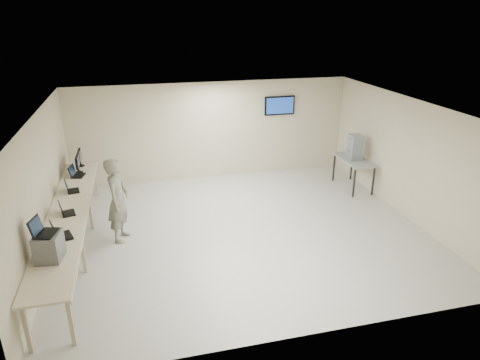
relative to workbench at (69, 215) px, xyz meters
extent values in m
cube|color=beige|center=(3.59, 0.00, -0.83)|extent=(8.00, 7.00, 0.01)
cube|color=silver|center=(3.59, 0.00, 1.97)|extent=(8.00, 7.00, 0.01)
cube|color=beige|center=(3.59, 3.50, 0.57)|extent=(8.00, 0.01, 2.80)
cube|color=beige|center=(3.59, -3.50, 0.57)|extent=(8.00, 0.01, 2.80)
cube|color=beige|center=(-0.41, 0.00, 0.57)|extent=(0.01, 7.00, 2.80)
cube|color=beige|center=(7.59, 0.00, 0.57)|extent=(0.01, 7.00, 2.80)
cube|color=black|center=(5.59, 3.48, 1.22)|extent=(0.15, 0.04, 0.15)
cube|color=black|center=(5.59, 3.44, 1.22)|extent=(0.90, 0.06, 0.55)
cube|color=navy|center=(5.59, 3.40, 1.22)|extent=(0.82, 0.01, 0.47)
cube|color=beige|center=(-0.01, 0.00, 0.05)|extent=(0.75, 6.00, 0.04)
cube|color=#B2A68A|center=(0.36, 0.00, 0.02)|extent=(0.02, 6.00, 0.06)
cube|color=#B2A68A|center=(-0.31, -2.85, -0.40)|extent=(0.06, 0.06, 0.86)
cube|color=#B2A68A|center=(0.29, -2.85, -0.40)|extent=(0.06, 0.06, 0.86)
cube|color=#B2A68A|center=(-0.31, -0.90, -0.40)|extent=(0.06, 0.06, 0.86)
cube|color=#B2A68A|center=(0.29, -0.90, -0.40)|extent=(0.06, 0.06, 0.86)
cube|color=#B2A68A|center=(-0.31, 0.90, -0.40)|extent=(0.06, 0.06, 0.86)
cube|color=#B2A68A|center=(0.29, 0.90, -0.40)|extent=(0.06, 0.06, 0.86)
cube|color=#B2A68A|center=(-0.31, 2.85, -0.40)|extent=(0.06, 0.06, 0.86)
cube|color=#B2A68A|center=(0.29, 2.85, -0.40)|extent=(0.06, 0.06, 0.86)
cube|color=#55585E|center=(-0.06, -1.80, 0.30)|extent=(0.45, 0.49, 0.46)
cube|color=black|center=(-0.06, -1.80, 0.54)|extent=(0.36, 0.44, 0.02)
cube|color=black|center=(-0.20, -1.80, 0.69)|extent=(0.16, 0.36, 0.27)
cube|color=#111F34|center=(-0.18, -1.80, 0.69)|extent=(0.13, 0.32, 0.23)
cube|color=black|center=(0.04, -1.08, 0.09)|extent=(0.39, 0.45, 0.02)
cube|color=black|center=(-0.10, -1.08, 0.24)|extent=(0.19, 0.37, 0.27)
cube|color=#111F34|center=(-0.08, -1.08, 0.24)|extent=(0.16, 0.32, 0.23)
cube|color=black|center=(0.01, -0.12, 0.08)|extent=(0.31, 0.38, 0.02)
cube|color=black|center=(-0.11, -0.12, 0.21)|extent=(0.13, 0.32, 0.24)
cube|color=#111F34|center=(-0.09, -0.12, 0.21)|extent=(0.11, 0.28, 0.20)
cube|color=black|center=(-0.02, 1.04, 0.08)|extent=(0.30, 0.37, 0.02)
cube|color=black|center=(-0.14, 1.04, 0.21)|extent=(0.12, 0.32, 0.24)
cube|color=#111F34|center=(-0.12, 1.04, 0.21)|extent=(0.09, 0.28, 0.20)
cube|color=black|center=(0.00, 2.00, 0.08)|extent=(0.33, 0.41, 0.02)
cube|color=black|center=(-0.13, 2.00, 0.22)|extent=(0.14, 0.34, 0.26)
cube|color=#111F34|center=(-0.12, 2.00, 0.22)|extent=(0.12, 0.30, 0.21)
cylinder|color=black|center=(-0.01, 2.26, 0.08)|extent=(0.20, 0.20, 0.01)
cube|color=black|center=(-0.01, 2.26, 0.17)|extent=(0.04, 0.03, 0.16)
cube|color=black|center=(-0.01, 2.26, 0.36)|extent=(0.05, 0.44, 0.29)
cube|color=#111F34|center=(0.01, 2.26, 0.36)|extent=(0.00, 0.40, 0.25)
cylinder|color=black|center=(-0.01, 2.75, 0.08)|extent=(0.19, 0.19, 0.01)
cube|color=black|center=(-0.01, 2.75, 0.17)|extent=(0.04, 0.03, 0.15)
cube|color=black|center=(-0.01, 2.75, 0.36)|extent=(0.05, 0.44, 0.29)
cube|color=#111F34|center=(0.01, 2.75, 0.36)|extent=(0.00, 0.40, 0.25)
imported|color=#5E604E|center=(0.96, 0.26, 0.09)|extent=(0.62, 0.77, 1.84)
cube|color=gray|center=(7.19, 1.68, 0.00)|extent=(0.66, 1.41, 0.04)
cube|color=black|center=(6.91, 1.08, -0.42)|extent=(0.04, 0.04, 0.81)
cube|color=black|center=(6.91, 2.29, -0.42)|extent=(0.04, 0.04, 0.81)
cube|color=black|center=(7.47, 1.08, -0.42)|extent=(0.04, 0.04, 0.81)
cube|color=black|center=(7.47, 2.29, -0.42)|extent=(0.04, 0.04, 0.81)
cube|color=#8995A1|center=(7.17, 1.68, 0.11)|extent=(0.33, 0.36, 0.17)
cube|color=#8995A1|center=(7.17, 1.68, 0.28)|extent=(0.33, 0.36, 0.17)
cube|color=#8995A1|center=(7.17, 1.68, 0.45)|extent=(0.33, 0.36, 0.17)
cube|color=#8995A1|center=(7.17, 1.68, 0.62)|extent=(0.33, 0.36, 0.17)
camera|label=1|loc=(1.47, -8.31, 3.82)|focal=32.00mm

